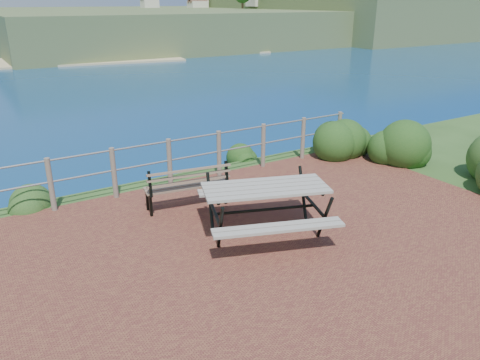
# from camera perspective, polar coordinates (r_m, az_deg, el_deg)

# --- Properties ---
(ground) EXTENTS (10.00, 7.00, 0.12)m
(ground) POSITION_cam_1_polar(r_m,az_deg,el_deg) (7.11, 2.68, -9.38)
(ground) COLOR brown
(ground) RESTS_ON ground
(safety_railing) EXTENTS (9.40, 0.10, 1.00)m
(safety_railing) POSITION_cam_1_polar(r_m,az_deg,el_deg) (9.58, -8.59, 2.40)
(safety_railing) COLOR #6B5B4C
(safety_railing) RESTS_ON ground
(distant_bay) EXTENTS (290.00, 232.36, 24.00)m
(distant_bay) POSITION_cam_1_polar(r_m,az_deg,el_deg) (272.61, 9.27, 19.74)
(distant_bay) COLOR #415E2F
(distant_bay) RESTS_ON ground
(picnic_table) EXTENTS (2.12, 1.63, 0.83)m
(picnic_table) POSITION_cam_1_polar(r_m,az_deg,el_deg) (7.53, 3.08, -3.05)
(picnic_table) COLOR #9E998E
(picnic_table) RESTS_ON ground
(park_bench) EXTENTS (1.57, 0.61, 0.86)m
(park_bench) POSITION_cam_1_polar(r_m,az_deg,el_deg) (8.54, -6.57, 0.13)
(park_bench) COLOR brown
(park_bench) RESTS_ON ground
(shrub_right_front) EXTENTS (1.26, 1.26, 1.79)m
(shrub_right_front) POSITION_cam_1_polar(r_m,az_deg,el_deg) (11.68, 19.36, 1.88)
(shrub_right_front) COLOR #144217
(shrub_right_front) RESTS_ON ground
(shrub_right_edge) EXTENTS (1.18, 1.18, 1.69)m
(shrub_right_edge) POSITION_cam_1_polar(r_m,az_deg,el_deg) (12.02, 11.71, 3.18)
(shrub_right_edge) COLOR #144217
(shrub_right_edge) RESTS_ON ground
(shrub_lip_west) EXTENTS (0.80, 0.80, 0.55)m
(shrub_lip_west) POSITION_cam_1_polar(r_m,az_deg,el_deg) (9.70, -23.96, -2.64)
(shrub_lip_west) COLOR #21481B
(shrub_lip_west) RESTS_ON ground
(shrub_lip_east) EXTENTS (0.75, 0.75, 0.48)m
(shrub_lip_east) POSITION_cam_1_polar(r_m,az_deg,el_deg) (11.45, 0.71, 2.73)
(shrub_lip_east) COLOR #144217
(shrub_lip_east) RESTS_ON ground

